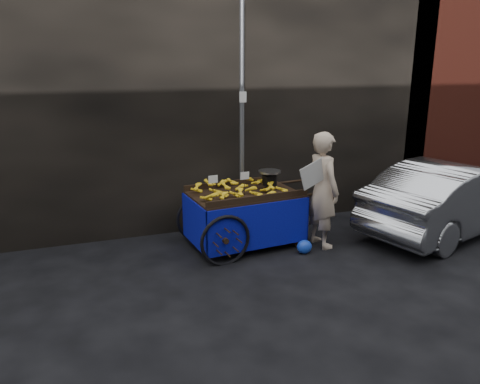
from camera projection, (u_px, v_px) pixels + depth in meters
name	position (u px, v px, depth m)	size (l,w,h in m)	color
ground	(252.00, 260.00, 7.28)	(80.00, 80.00, 0.00)	black
building_wall	(224.00, 87.00, 9.09)	(13.50, 2.00, 5.00)	black
street_pole	(242.00, 120.00, 8.01)	(0.12, 0.10, 4.00)	slate
banana_cart	(241.00, 199.00, 7.64)	(2.50, 1.35, 1.31)	black
vendor	(323.00, 190.00, 7.62)	(0.83, 0.76, 1.91)	beige
plastic_bag	(304.00, 247.00, 7.49)	(0.25, 0.20, 0.23)	blue
parked_car	(453.00, 197.00, 8.35)	(1.36, 3.90, 1.28)	#AAACB1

